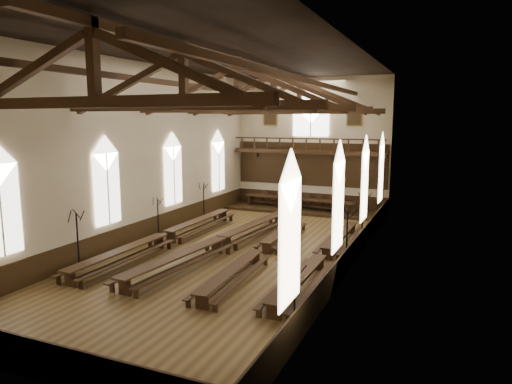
# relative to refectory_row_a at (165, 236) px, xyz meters

# --- Properties ---
(ground) EXTENTS (26.00, 26.00, 0.00)m
(ground) POSITION_rel_refectory_row_a_xyz_m (4.24, 0.52, -0.54)
(ground) COLOR brown
(ground) RESTS_ON ground
(room_walls) EXTENTS (26.00, 26.00, 26.00)m
(room_walls) POSITION_rel_refectory_row_a_xyz_m (4.24, 0.52, 5.92)
(room_walls) COLOR beige
(room_walls) RESTS_ON ground
(wainscot_band) EXTENTS (12.00, 26.00, 1.20)m
(wainscot_band) POSITION_rel_refectory_row_a_xyz_m (4.24, 0.52, 0.06)
(wainscot_band) COLOR #32210F
(wainscot_band) RESTS_ON ground
(side_windows) EXTENTS (11.85, 19.80, 4.50)m
(side_windows) POSITION_rel_refectory_row_a_xyz_m (4.24, 0.52, 3.20)
(side_windows) COLOR white
(side_windows) RESTS_ON room_walls
(end_window) EXTENTS (2.80, 0.12, 3.80)m
(end_window) POSITION_rel_refectory_row_a_xyz_m (4.24, 13.42, 6.68)
(end_window) COLOR white
(end_window) RESTS_ON room_walls
(minstrels_gallery) EXTENTS (11.80, 1.24, 3.70)m
(minstrels_gallery) POSITION_rel_refectory_row_a_xyz_m (4.24, 13.18, 3.36)
(minstrels_gallery) COLOR #361F11
(minstrels_gallery) RESTS_ON room_walls
(portraits) EXTENTS (7.75, 0.09, 1.45)m
(portraits) POSITION_rel_refectory_row_a_xyz_m (4.24, 13.42, 6.56)
(portraits) COLOR brown
(portraits) RESTS_ON room_walls
(roof_trusses) EXTENTS (11.70, 25.70, 2.80)m
(roof_trusses) POSITION_rel_refectory_row_a_xyz_m (4.24, 0.52, 7.67)
(roof_trusses) COLOR #361F11
(roof_trusses) RESTS_ON room_walls
(refectory_row_a) EXTENTS (1.53, 14.33, 0.74)m
(refectory_row_a) POSITION_rel_refectory_row_a_xyz_m (0.00, 0.00, 0.00)
(refectory_row_a) COLOR #361F11
(refectory_row_a) RESTS_ON ground
(refectory_row_b) EXTENTS (2.28, 14.81, 0.78)m
(refectory_row_b) POSITION_rel_refectory_row_a_xyz_m (3.37, 0.28, 0.03)
(refectory_row_b) COLOR #361F11
(refectory_row_b) RESTS_ON ground
(refectory_row_c) EXTENTS (1.69, 13.64, 0.66)m
(refectory_row_c) POSITION_rel_refectory_row_a_xyz_m (5.79, -0.21, -0.06)
(refectory_row_c) COLOR #361F11
(refectory_row_c) RESTS_ON ground
(refectory_row_d) EXTENTS (1.38, 13.72, 0.68)m
(refectory_row_d) POSITION_rel_refectory_row_a_xyz_m (8.89, 0.09, -0.05)
(refectory_row_d) COLOR #361F11
(refectory_row_d) RESTS_ON ground
(dais) EXTENTS (11.40, 2.91, 0.19)m
(dais) POSITION_rel_refectory_row_a_xyz_m (3.77, 11.92, -0.44)
(dais) COLOR #32210F
(dais) RESTS_ON ground
(high_table) EXTENTS (8.64, 1.61, 0.81)m
(high_table) POSITION_rel_refectory_row_a_xyz_m (3.77, 11.92, 0.33)
(high_table) COLOR #361F11
(high_table) RESTS_ON dais
(high_chairs) EXTENTS (6.78, 0.49, 1.04)m
(high_chairs) POSITION_rel_refectory_row_a_xyz_m (3.77, 12.76, 0.22)
(high_chairs) COLOR #361F11
(high_chairs) RESTS_ON dais
(candelabrum_left_near) EXTENTS (0.81, 0.86, 2.83)m
(candelabrum_left_near) POSITION_rel_refectory_row_a_xyz_m (-1.31, -5.00, 0.32)
(candelabrum_left_near) COLOR black
(candelabrum_left_near) RESTS_ON ground
(candelabrum_left_mid) EXTENTS (0.68, 0.74, 2.42)m
(candelabrum_left_mid) POSITION_rel_refectory_row_a_xyz_m (-1.31, 1.26, 0.19)
(candelabrum_left_mid) COLOR black
(candelabrum_left_mid) RESTS_ON ground
(candelabrum_left_far) EXTENTS (0.78, 0.75, 2.59)m
(candelabrum_left_far) POSITION_rel_refectory_row_a_xyz_m (-1.31, 6.63, 0.25)
(candelabrum_left_far) COLOR black
(candelabrum_left_far) RESTS_ON ground
(candelabrum_right_near) EXTENTS (0.62, 0.70, 2.28)m
(candelabrum_right_near) POSITION_rel_refectory_row_a_xyz_m (9.79, -6.91, 0.15)
(candelabrum_right_near) COLOR black
(candelabrum_right_near) RESTS_ON ground
(candelabrum_right_mid) EXTENTS (0.71, 0.82, 2.66)m
(candelabrum_right_mid) POSITION_rel_refectory_row_a_xyz_m (9.79, 1.15, 0.27)
(candelabrum_right_mid) COLOR black
(candelabrum_right_mid) RESTS_ON ground
(candelabrum_right_far) EXTENTS (0.81, 0.85, 2.81)m
(candelabrum_right_far) POSITION_rel_refectory_row_a_xyz_m (9.79, 5.31, 0.31)
(candelabrum_right_far) COLOR black
(candelabrum_right_far) RESTS_ON ground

